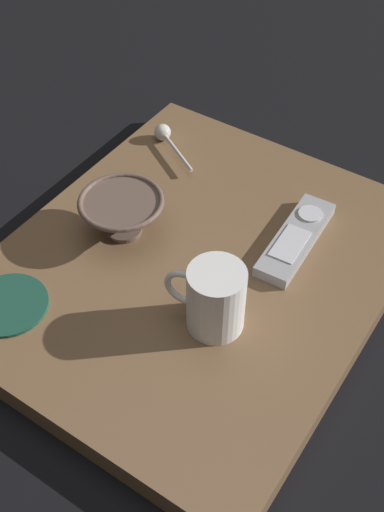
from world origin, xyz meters
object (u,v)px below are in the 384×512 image
object	(u,v)px
tv_remote_near	(296,238)
cereal_bowl	(122,214)
drink_coaster	(8,305)
teaspoon	(164,135)
coffee_mug	(214,298)

from	to	relation	value
tv_remote_near	cereal_bowl	bearing A→B (deg)	-61.75
drink_coaster	teaspoon	bearing A→B (deg)	-175.08
coffee_mug	drink_coaster	size ratio (longest dim) A/B	1.00
teaspoon	tv_remote_near	bearing A→B (deg)	72.81
cereal_bowl	drink_coaster	xyz separation A→B (m)	(0.20, -0.04, -0.03)
teaspoon	coffee_mug	bearing A→B (deg)	44.70
cereal_bowl	drink_coaster	bearing A→B (deg)	-11.88
coffee_mug	tv_remote_near	distance (m)	0.20
cereal_bowl	coffee_mug	distance (m)	0.22
teaspoon	tv_remote_near	xyz separation A→B (m)	(0.09, 0.30, -0.00)
drink_coaster	tv_remote_near	bearing A→B (deg)	140.25
teaspoon	drink_coaster	world-z (taller)	teaspoon
tv_remote_near	coffee_mug	bearing A→B (deg)	-6.65
tv_remote_near	drink_coaster	distance (m)	0.42
cereal_bowl	coffee_mug	size ratio (longest dim) A/B	1.15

